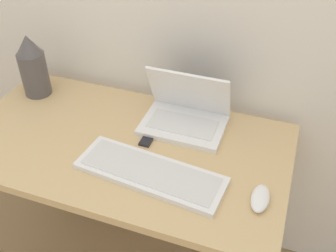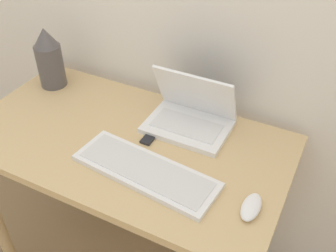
{
  "view_description": "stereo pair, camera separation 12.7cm",
  "coord_description": "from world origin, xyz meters",
  "px_view_note": "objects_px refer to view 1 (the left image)",
  "views": [
    {
      "loc": [
        0.5,
        -0.61,
        1.65
      ],
      "look_at": [
        0.16,
        0.33,
        0.87
      ],
      "focal_mm": 42.0,
      "sensor_mm": 36.0,
      "label": 1
    },
    {
      "loc": [
        0.61,
        -0.56,
        1.65
      ],
      "look_at": [
        0.16,
        0.33,
        0.87
      ],
      "focal_mm": 42.0,
      "sensor_mm": 36.0,
      "label": 2
    }
  ],
  "objects_px": {
    "laptop": "(185,113)",
    "mouse": "(260,198)",
    "vase": "(33,66)",
    "mp3_player": "(146,141)",
    "keyboard": "(150,173)"
  },
  "relations": [
    {
      "from": "keyboard",
      "to": "mp3_player",
      "type": "height_order",
      "value": "keyboard"
    },
    {
      "from": "mp3_player",
      "to": "laptop",
      "type": "bearing_deg",
      "value": 56.45
    },
    {
      "from": "vase",
      "to": "mp3_player",
      "type": "height_order",
      "value": "vase"
    },
    {
      "from": "keyboard",
      "to": "mp3_player",
      "type": "relative_size",
      "value": 8.85
    },
    {
      "from": "keyboard",
      "to": "vase",
      "type": "bearing_deg",
      "value": 154.69
    },
    {
      "from": "laptop",
      "to": "keyboard",
      "type": "xyz_separation_m",
      "value": [
        -0.02,
        -0.29,
        -0.04
      ]
    },
    {
      "from": "keyboard",
      "to": "vase",
      "type": "relative_size",
      "value": 1.93
    },
    {
      "from": "laptop",
      "to": "mouse",
      "type": "distance_m",
      "value": 0.43
    },
    {
      "from": "vase",
      "to": "mp3_player",
      "type": "distance_m",
      "value": 0.56
    },
    {
      "from": "mouse",
      "to": "vase",
      "type": "distance_m",
      "value": 0.99
    },
    {
      "from": "mouse",
      "to": "vase",
      "type": "relative_size",
      "value": 0.44
    },
    {
      "from": "laptop",
      "to": "mp3_player",
      "type": "xyz_separation_m",
      "value": [
        -0.1,
        -0.14,
        -0.04
      ]
    },
    {
      "from": "laptop",
      "to": "mp3_player",
      "type": "distance_m",
      "value": 0.18
    },
    {
      "from": "laptop",
      "to": "mouse",
      "type": "bearing_deg",
      "value": -41.54
    },
    {
      "from": "laptop",
      "to": "mouse",
      "type": "relative_size",
      "value": 2.67
    }
  ]
}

